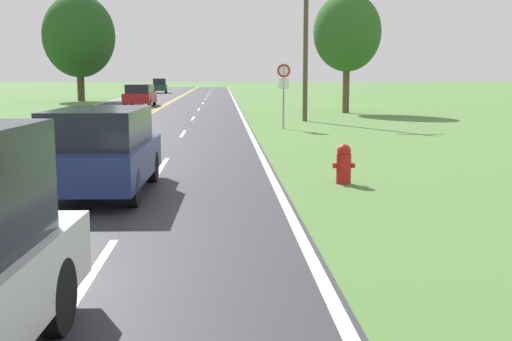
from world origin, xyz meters
The scene contains 8 objects.
fire_hydrant centered at (6.98, 13.61, 0.44)m, with size 0.48×0.32×0.86m.
traffic_sign centered at (7.03, 27.74, 2.12)m, with size 0.60×0.10×2.80m.
utility_pole_midground centered at (8.56, 32.36, 4.16)m, with size 1.80×0.24×8.02m.
tree_mid_treeline centered at (11.96, 39.16, 4.84)m, with size 4.09×4.09×7.21m.
tree_right_cluster centered at (-8.06, 57.88, 5.65)m, with size 6.25×6.25×9.26m.
car_dark_blue_suv_approaching centered at (1.97, 12.72, 0.89)m, with size 1.97×4.35×1.68m.
car_red_hatchback_mid_near centered at (-1.69, 48.30, 0.85)m, with size 2.08×4.34×1.61m.
car_dark_green_suv_mid_far centered at (-3.44, 82.31, 0.96)m, with size 1.95×4.24×1.84m.
Camera 1 is at (4.36, 0.07, 2.34)m, focal length 45.00 mm.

